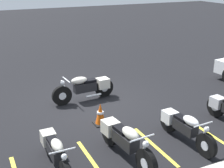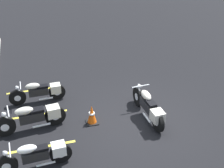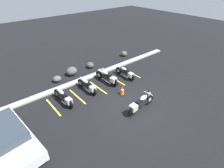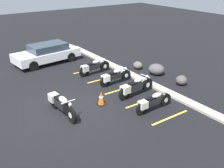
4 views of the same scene
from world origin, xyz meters
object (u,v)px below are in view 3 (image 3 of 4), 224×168
(landscape_rock_1, at_px, (124,54))
(parked_bike_1, at_px, (88,86))
(landscape_rock_0, at_px, (90,65))
(parked_bike_3, at_px, (126,73))
(landscape_rock_2, at_px, (72,71))
(motorcycle_cream_featured, at_px, (140,104))
(traffic_cone, at_px, (122,90))
(landscape_rock_3, at_px, (57,79))
(car_white, at_px, (7,137))
(parked_bike_2, at_px, (107,77))
(parked_bike_0, at_px, (64,97))

(landscape_rock_1, bearing_deg, parked_bike_1, -155.01)
(landscape_rock_0, distance_m, landscape_rock_1, 4.12)
(parked_bike_3, height_order, landscape_rock_2, parked_bike_3)
(parked_bike_1, xyz_separation_m, landscape_rock_1, (6.32, 2.94, -0.18))
(parked_bike_1, height_order, parked_bike_3, parked_bike_1)
(parked_bike_1, distance_m, parked_bike_3, 3.43)
(motorcycle_cream_featured, xyz_separation_m, traffic_cone, (0.29, 1.91, -0.16))
(parked_bike_3, relative_size, traffic_cone, 3.04)
(motorcycle_cream_featured, bearing_deg, parked_bike_1, 105.71)
(landscape_rock_2, bearing_deg, landscape_rock_3, -169.90)
(car_white, distance_m, landscape_rock_2, 7.37)
(landscape_rock_1, height_order, landscape_rock_2, landscape_rock_2)
(parked_bike_3, distance_m, landscape_rock_3, 5.40)
(parked_bike_3, xyz_separation_m, landscape_rock_1, (2.91, 3.27, -0.17))
(parked_bike_3, bearing_deg, landscape_rock_1, -42.13)
(motorcycle_cream_featured, bearing_deg, parked_bike_3, 55.28)
(parked_bike_3, relative_size, landscape_rock_1, 3.24)
(parked_bike_2, height_order, car_white, car_white)
(landscape_rock_2, distance_m, landscape_rock_3, 1.45)
(landscape_rock_2, relative_size, landscape_rock_3, 1.49)
(landscape_rock_2, relative_size, traffic_cone, 1.44)
(car_white, bearing_deg, landscape_rock_1, 105.10)
(parked_bike_0, relative_size, landscape_rock_2, 2.23)
(motorcycle_cream_featured, xyz_separation_m, landscape_rock_1, (5.00, 6.72, -0.22))
(motorcycle_cream_featured, xyz_separation_m, parked_bike_0, (-3.24, 3.60, -0.03))
(parked_bike_0, bearing_deg, traffic_cone, -119.63)
(parked_bike_0, distance_m, landscape_rock_0, 5.18)
(parked_bike_3, bearing_deg, parked_bike_1, 83.97)
(motorcycle_cream_featured, distance_m, landscape_rock_1, 8.38)
(motorcycle_cream_featured, distance_m, parked_bike_0, 4.84)
(landscape_rock_2, xyz_separation_m, landscape_rock_3, (-1.42, -0.25, -0.10))
(car_white, bearing_deg, parked_bike_0, 105.88)
(parked_bike_2, relative_size, parked_bike_3, 1.12)
(car_white, height_order, landscape_rock_2, car_white)
(motorcycle_cream_featured, relative_size, parked_bike_3, 1.12)
(parked_bike_2, distance_m, parked_bike_3, 1.66)
(car_white, xyz_separation_m, landscape_rock_1, (11.83, 4.57, -0.42))
(car_white, bearing_deg, landscape_rock_0, 114.68)
(landscape_rock_1, relative_size, landscape_rock_3, 0.97)
(car_white, bearing_deg, traffic_cone, 81.99)
(motorcycle_cream_featured, bearing_deg, parked_bike_2, 79.51)
(car_white, distance_m, landscape_rock_3, 6.14)
(landscape_rock_2, bearing_deg, parked_bike_3, -46.03)
(parked_bike_0, xyz_separation_m, landscape_rock_2, (2.24, 3.06, -0.12))
(landscape_rock_3, bearing_deg, motorcycle_cream_featured, -69.29)
(parked_bike_1, bearing_deg, parked_bike_3, -98.80)
(parked_bike_0, relative_size, parked_bike_1, 1.03)
(parked_bike_1, relative_size, landscape_rock_0, 3.27)
(traffic_cone, bearing_deg, parked_bike_2, 84.76)
(parked_bike_1, bearing_deg, landscape_rock_2, -9.54)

